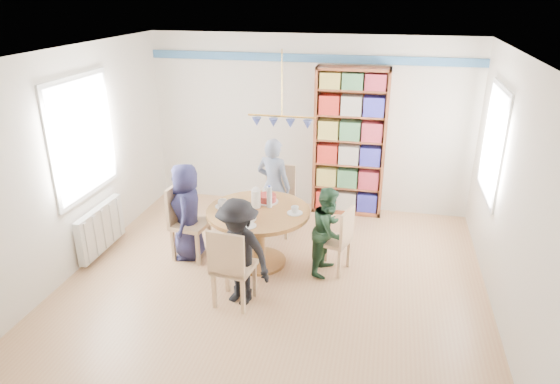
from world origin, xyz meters
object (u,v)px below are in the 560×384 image
(chair_near, at_px, (231,265))
(person_left, at_px, (187,211))
(person_right, at_px, (329,231))
(dining_table, at_px, (259,224))
(person_far, at_px, (274,186))
(radiator, at_px, (101,229))
(chair_far, at_px, (279,196))
(person_near, at_px, (238,252))
(bookshelf, at_px, (350,144))
(chair_left, at_px, (185,218))
(chair_right, at_px, (339,237))

(chair_near, relative_size, person_left, 0.75)
(person_right, bearing_deg, dining_table, 101.18)
(person_right, height_order, person_far, person_far)
(radiator, distance_m, chair_far, 2.47)
(radiator, relative_size, dining_table, 0.77)
(person_near, distance_m, bookshelf, 2.94)
(chair_near, bearing_deg, person_left, 132.50)
(person_right, xyz_separation_m, person_near, (-0.89, -0.87, 0.07))
(chair_left, xyz_separation_m, person_far, (0.97, 0.96, 0.16))
(chair_left, bearing_deg, person_right, 0.25)
(chair_far, distance_m, person_far, 0.18)
(dining_table, height_order, person_near, person_near)
(person_left, bearing_deg, person_far, 120.42)
(person_right, relative_size, person_near, 0.89)
(chair_left, height_order, bookshelf, bookshelf)
(chair_near, height_order, person_right, person_right)
(chair_right, bearing_deg, person_right, -167.47)
(chair_left, relative_size, chair_near, 1.03)
(person_near, bearing_deg, chair_far, 108.16)
(chair_left, distance_m, chair_right, 2.01)
(chair_left, relative_size, bookshelf, 0.44)
(chair_near, xyz_separation_m, bookshelf, (1.01, 2.85, 0.58))
(chair_left, relative_size, person_left, 0.77)
(person_near, bearing_deg, radiator, -178.77)
(chair_far, xyz_separation_m, person_near, (-0.04, -1.86, 0.09))
(person_left, relative_size, person_far, 0.91)
(radiator, distance_m, dining_table, 2.14)
(person_left, bearing_deg, radiator, -97.31)
(person_right, bearing_deg, chair_left, 102.08)
(radiator, relative_size, person_right, 0.89)
(dining_table, relative_size, person_left, 1.01)
(person_far, distance_m, bookshelf, 1.40)
(bookshelf, bearing_deg, person_near, -109.15)
(radiator, distance_m, person_right, 3.03)
(person_left, bearing_deg, chair_right, 75.40)
(chair_near, relative_size, person_far, 0.69)
(bookshelf, bearing_deg, chair_far, -135.94)
(chair_near, relative_size, person_near, 0.77)
(chair_right, bearing_deg, chair_near, -136.75)
(radiator, bearing_deg, bookshelf, 33.57)
(dining_table, xyz_separation_m, person_far, (-0.02, 0.94, 0.15))
(chair_far, distance_m, person_near, 1.86)
(bookshelf, bearing_deg, chair_left, -135.94)
(dining_table, height_order, chair_near, chair_near)
(person_right, bearing_deg, chair_near, 147.83)
(chair_left, distance_m, chair_far, 1.44)
(chair_right, distance_m, bookshelf, 1.95)
(chair_left, bearing_deg, person_left, 9.70)
(radiator, xyz_separation_m, person_far, (2.10, 1.12, 0.35))
(dining_table, bearing_deg, chair_left, -178.93)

